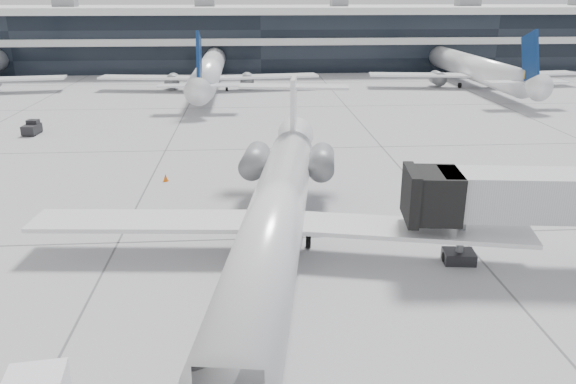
{
  "coord_description": "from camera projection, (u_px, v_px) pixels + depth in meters",
  "views": [
    {
      "loc": [
        -2.28,
        -30.04,
        13.57
      ],
      "look_at": [
        -0.13,
        0.73,
        2.6
      ],
      "focal_mm": 35.0,
      "sensor_mm": 36.0,
      "label": 1
    }
  ],
  "objects": [
    {
      "name": "ground",
      "position": [
        291.0,
        238.0,
        32.93
      ],
      "size": [
        220.0,
        220.0,
        0.0
      ],
      "primitive_type": "plane",
      "color": "gray",
      "rests_on": "ground"
    },
    {
      "name": "terminal",
      "position": [
        259.0,
        40.0,
        108.32
      ],
      "size": [
        170.0,
        22.0,
        10.0
      ],
      "primitive_type": "cube",
      "color": "black",
      "rests_on": "ground"
    },
    {
      "name": "bg_jet_center",
      "position": [
        211.0,
        89.0,
        84.1
      ],
      "size": [
        32.0,
        40.0,
        9.6
      ],
      "primitive_type": null,
      "color": "white",
      "rests_on": "ground"
    },
    {
      "name": "bg_jet_right",
      "position": [
        471.0,
        86.0,
        86.72
      ],
      "size": [
        32.0,
        40.0,
        9.6
      ],
      "primitive_type": null,
      "color": "white",
      "rests_on": "ground"
    },
    {
      "name": "regional_jet",
      "position": [
        276.0,
        211.0,
        29.74
      ],
      "size": [
        26.89,
        33.56,
        7.76
      ],
      "rotation": [
        0.0,
        0.0,
        -0.15
      ],
      "color": "white",
      "rests_on": "ground"
    },
    {
      "name": "traffic_cone",
      "position": [
        166.0,
        178.0,
        42.73
      ],
      "size": [
        0.47,
        0.47,
        0.59
      ],
      "rotation": [
        0.0,
        0.0,
        -0.21
      ],
      "color": "orange",
      "rests_on": "ground"
    },
    {
      "name": "far_tug",
      "position": [
        32.0,
        128.0,
        56.86
      ],
      "size": [
        1.47,
        2.29,
        1.4
      ],
      "rotation": [
        0.0,
        0.0,
        -0.08
      ],
      "color": "black",
      "rests_on": "ground"
    }
  ]
}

